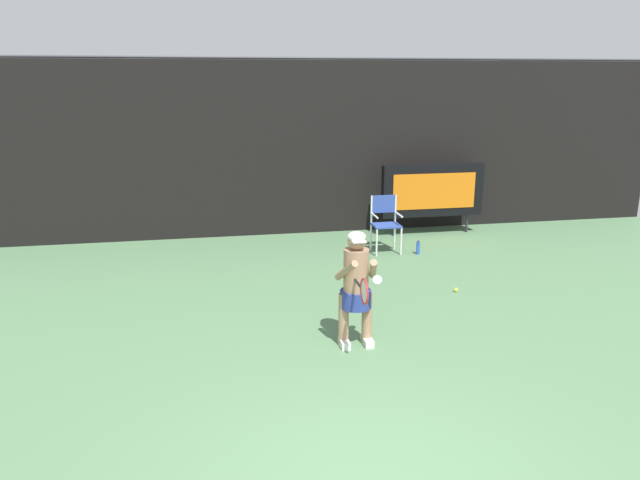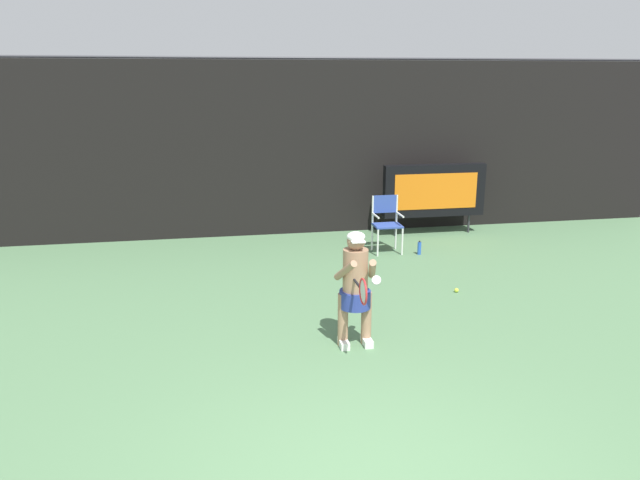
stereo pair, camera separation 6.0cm
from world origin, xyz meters
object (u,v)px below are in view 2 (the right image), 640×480
object	(u,v)px
scoreboard	(434,191)
tennis_ball_loose	(456,290)
umpire_chair	(386,220)
tennis_player	(355,285)
tennis_racket	(363,291)
water_bottle	(419,248)

from	to	relation	value
scoreboard	tennis_ball_loose	xyz separation A→B (m)	(-0.93, -3.50, -0.91)
scoreboard	umpire_chair	distance (m)	1.79
scoreboard	umpire_chair	world-z (taller)	scoreboard
tennis_player	tennis_racket	distance (m)	0.54
water_bottle	tennis_ball_loose	world-z (taller)	water_bottle
scoreboard	tennis_ball_loose	bearing A→B (deg)	-104.87
water_bottle	tennis_ball_loose	distance (m)	2.09
tennis_racket	scoreboard	bearing A→B (deg)	58.06
scoreboard	water_bottle	bearing A→B (deg)	-119.49
tennis_racket	tennis_ball_loose	distance (m)	3.05
tennis_ball_loose	scoreboard	bearing A→B (deg)	75.13
umpire_chair	tennis_player	distance (m)	4.24
tennis_player	tennis_ball_loose	size ratio (longest dim) A/B	21.52
tennis_player	tennis_racket	size ratio (longest dim) A/B	2.43
tennis_ball_loose	water_bottle	bearing A→B (deg)	86.38
umpire_chair	water_bottle	world-z (taller)	umpire_chair
water_bottle	tennis_racket	distance (m)	4.77
scoreboard	tennis_player	bearing A→B (deg)	-120.31
umpire_chair	scoreboard	bearing A→B (deg)	38.89
umpire_chair	tennis_racket	xyz separation A→B (m)	(-1.63, -4.46, 0.29)
tennis_player	water_bottle	bearing A→B (deg)	59.37
umpire_chair	tennis_ball_loose	bearing A→B (deg)	-79.60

